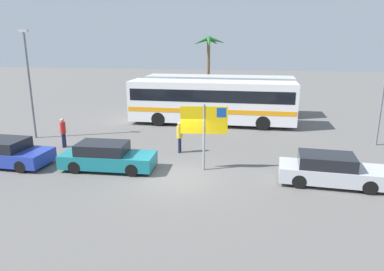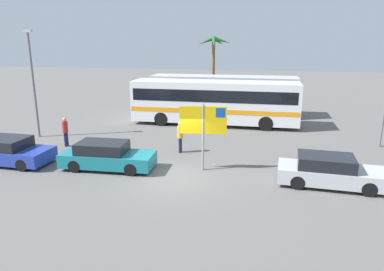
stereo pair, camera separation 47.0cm
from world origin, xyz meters
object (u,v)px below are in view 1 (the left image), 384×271
Objects in this scene: bus_front_coach at (212,100)px; ferry_sign at (205,123)px; car_silver at (330,170)px; car_teal at (107,157)px; pedestrian_crossing_lot at (180,135)px; car_blue at (8,153)px; bus_rear_coach at (219,93)px; pedestrian_near_sign at (63,130)px.

ferry_sign reaches higher than bus_front_coach.
ferry_sign reaches higher than car_silver.
pedestrian_crossing_lot is (2.90, 3.19, 0.39)m from car_teal.
car_blue is (-8.92, -10.56, -1.15)m from bus_front_coach.
bus_rear_coach is at bearing 90.02° from pedestrian_crossing_lot.
bus_rear_coach is 17.14m from car_blue.
pedestrian_crossing_lot is 6.84m from pedestrian_near_sign.
bus_front_coach is at bearing 87.95° from ferry_sign.
car_silver is at bearing -18.55° from pedestrian_crossing_lot.
bus_front_coach is 3.75× the size of ferry_sign.
car_silver is 1.10× the size of car_blue.
bus_front_coach is 2.66× the size of car_silver.
car_blue is at bearing 76.84° from pedestrian_near_sign.
bus_front_coach is 10.65m from pedestrian_near_sign.
pedestrian_crossing_lot is (-7.30, 3.27, 0.39)m from car_silver.
pedestrian_crossing_lot is (-1.73, 2.47, -1.30)m from ferry_sign.
ferry_sign is at bearing -85.10° from bus_front_coach.
ferry_sign reaches higher than pedestrian_near_sign.
bus_front_coach is at bearing 51.72° from car_blue.
bus_front_coach is 13.87m from car_blue.
bus_rear_coach is 13.72m from pedestrian_near_sign.
ferry_sign is at bearing -87.23° from bus_rear_coach.
car_teal is at bearing -110.33° from bus_front_coach.
pedestrian_crossing_lot reaches higher than car_blue.
car_teal is at bearing -178.07° from ferry_sign.
bus_rear_coach is 2.66× the size of car_silver.
car_silver is at bearing -58.42° from bus_front_coach.
car_blue is at bearing 178.82° from ferry_sign.
ferry_sign is at bearing 6.75° from car_teal.
car_blue is at bearing -175.79° from car_silver.
bus_front_coach reaches higher than car_silver.
ferry_sign reaches higher than pedestrian_crossing_lot.
bus_rear_coach reaches higher than car_teal.
car_teal is 4.99m from pedestrian_near_sign.
ferry_sign is 0.78× the size of car_blue.
car_teal is at bearing 4.82° from car_blue.
bus_front_coach is 7.21m from pedestrian_crossing_lot.
car_silver is at bearing -2.60° from car_teal.
car_teal is 4.33m from pedestrian_crossing_lot.
pedestrian_near_sign is (-8.57, 2.32, -1.31)m from ferry_sign.
bus_front_coach is 1.00× the size of bus_rear_coach.
pedestrian_near_sign reaches higher than car_silver.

